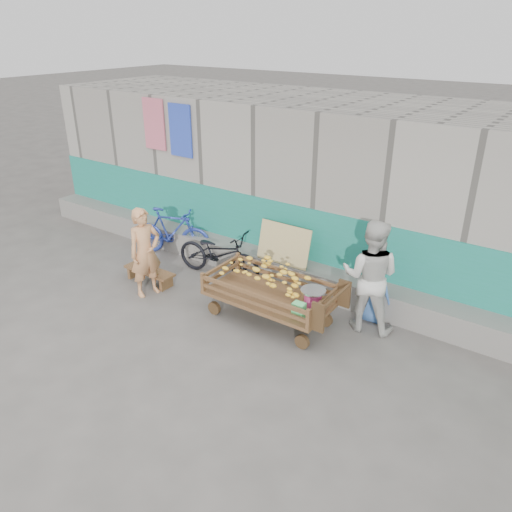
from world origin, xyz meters
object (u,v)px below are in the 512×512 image
Objects in this scene: bench at (150,273)px; woman at (370,276)px; vendor_man at (145,252)px; child at (374,291)px; banana_cart at (267,285)px; bicycle_blue at (172,232)px; bicycle_dark at (219,254)px.

bench is 3.95m from woman.
bench is at bearing 58.95° from vendor_man.
bench is 0.58× the size of woman.
woman is 1.72× the size of child.
bicycle_blue is at bearing 162.30° from banana_cart.
banana_cart reaches higher than bicycle_dark.
bench is (-2.43, -0.19, -0.43)m from banana_cart.
banana_cart is 1.66m from child.
child is (3.79, 1.12, 0.33)m from bench.
bench is at bearing 1.05° from woman.
banana_cart is 2.09× the size of child.
bench is 1.26m from bicycle_blue.
bench is 1.29m from bicycle_dark.
child is at bearing -101.91° from woman.
vendor_man reaches higher than child.
woman is 0.44m from child.
banana_cart is 1.38× the size of vendor_man.
vendor_man is at bearing 148.41° from bicycle_dark.
woman is (3.79, 0.87, 0.70)m from bench.
child is (1.37, 0.93, -0.11)m from banana_cart.
bicycle_dark is (0.58, 1.21, -0.33)m from vendor_man.
bicycle_dark is at bearing -12.84° from woman.
banana_cart reaches higher than bench.
banana_cart is at bearing 14.79° from woman.
vendor_man is at bearing 6.46° from woman.
bicycle_blue reaches higher than bench.
vendor_man is at bearing -167.41° from banana_cart.
bicycle_blue is (-1.36, 0.20, 0.04)m from bicycle_dark.
bicycle_blue reaches higher than bicycle_dark.
banana_cart is 2.47m from bench.
bench is 0.59× the size of bicycle_dark.
bench is at bearing -175.63° from banana_cart.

